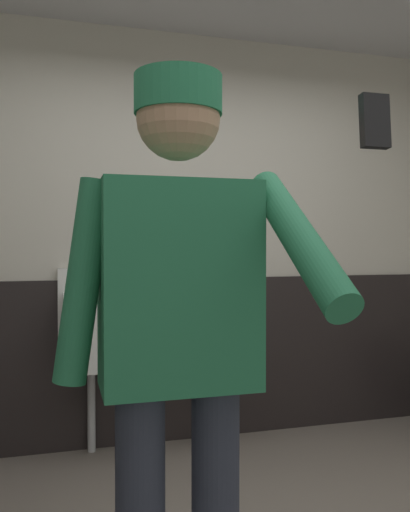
{
  "coord_description": "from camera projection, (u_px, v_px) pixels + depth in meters",
  "views": [
    {
      "loc": [
        -0.82,
        -1.64,
        1.29
      ],
      "look_at": [
        -0.25,
        0.4,
        1.25
      ],
      "focal_mm": 36.44,
      "sensor_mm": 36.0,
      "label": 1
    }
  ],
  "objects": [
    {
      "name": "wainscot_band_back",
      "position": [
        187.0,
        358.0,
        3.47
      ],
      "size": [
        4.25,
        0.03,
        1.07
      ],
      "primitive_type": "cube",
      "color": "black",
      "rests_on": "ground_plane"
    },
    {
      "name": "person",
      "position": [
        179.0,
        328.0,
        1.47
      ],
      "size": [
        0.65,
        0.6,
        1.77
      ],
      "color": "#2D3342",
      "rests_on": "ground_plane"
    },
    {
      "name": "wall_back",
      "position": [
        184.0,
        237.0,
        3.52
      ],
      "size": [
        4.85,
        0.12,
        2.7
      ],
      "primitive_type": "cube",
      "color": "beige",
      "rests_on": "ground_plane"
    },
    {
      "name": "urinal_left",
      "position": [
        92.0,
        330.0,
        3.15
      ],
      "size": [
        0.4,
        0.34,
        1.24
      ],
      "color": "white",
      "rests_on": "ground_plane"
    },
    {
      "name": "privacy_divider_panel",
      "position": [
        155.0,
        301.0,
        3.18
      ],
      "size": [
        0.04,
        0.4,
        0.9
      ],
      "primitive_type": "cube",
      "color": "#4C4C51"
    },
    {
      "name": "urinal_middle",
      "position": [
        210.0,
        325.0,
        3.36
      ],
      "size": [
        0.4,
        0.34,
        1.24
      ],
      "color": "white",
      "rests_on": "ground_plane"
    },
    {
      "name": "cell_phone",
      "position": [
        375.0,
        121.0,
        1.05
      ],
      "size": [
        0.06,
        0.03,
        0.11
      ],
      "primitive_type": "cube",
      "rotation": [
        -0.09,
        0.0,
        -0.01
      ],
      "color": "black"
    }
  ]
}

